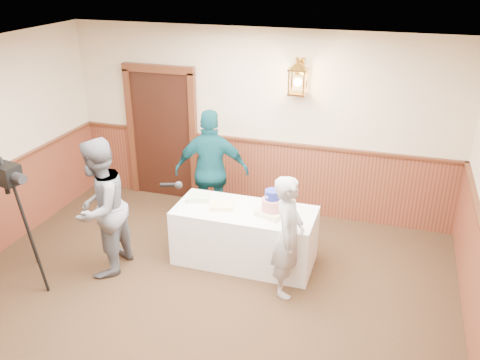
% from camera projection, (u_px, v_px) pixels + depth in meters
% --- Properties ---
extents(ground, '(7.00, 7.00, 0.00)m').
position_uv_depth(ground, '(164.00, 353.00, 5.18)').
color(ground, '#321F13').
rests_on(ground, ground).
extents(room_shell, '(6.02, 7.02, 2.81)m').
position_uv_depth(room_shell, '(169.00, 200.00, 4.98)').
color(room_shell, beige).
rests_on(room_shell, ground).
extents(display_table, '(1.80, 0.80, 0.75)m').
position_uv_depth(display_table, '(245.00, 235.00, 6.61)').
color(display_table, white).
rests_on(display_table, ground).
extents(tiered_cake, '(0.41, 0.41, 0.34)m').
position_uv_depth(tiered_cake, '(272.00, 205.00, 6.28)').
color(tiered_cake, beige).
rests_on(tiered_cake, display_table).
extents(sheet_cake_yellow, '(0.34, 0.29, 0.06)m').
position_uv_depth(sheet_cake_yellow, '(222.00, 206.00, 6.49)').
color(sheet_cake_yellow, '#FFEE98').
rests_on(sheet_cake_yellow, display_table).
extents(sheet_cake_green, '(0.34, 0.30, 0.07)m').
position_uv_depth(sheet_cake_green, '(198.00, 198.00, 6.70)').
color(sheet_cake_green, '#C6F0A9').
rests_on(sheet_cake_green, display_table).
extents(interviewer, '(1.52, 0.88, 1.77)m').
position_uv_depth(interviewer, '(100.00, 208.00, 6.20)').
color(interviewer, slate).
rests_on(interviewer, ground).
extents(baker, '(0.37, 0.56, 1.50)m').
position_uv_depth(baker, '(288.00, 236.00, 5.84)').
color(baker, '#A4A5A9').
rests_on(baker, ground).
extents(assistant_p, '(1.13, 0.69, 1.80)m').
position_uv_depth(assistant_p, '(212.00, 171.00, 7.22)').
color(assistant_p, '#0D414B').
rests_on(assistant_p, ground).
extents(tv_camera_rig, '(0.62, 0.57, 1.57)m').
position_uv_depth(tv_camera_rig, '(16.00, 231.00, 6.04)').
color(tv_camera_rig, black).
rests_on(tv_camera_rig, ground).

